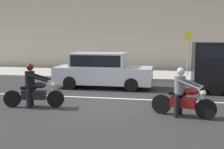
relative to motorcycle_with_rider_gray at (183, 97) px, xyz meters
The scene contains 8 objects.
ground_plane 3.07m from the motorcycle_with_rider_gray, 153.52° to the left, with size 80.00×80.00×0.00m, color #292929.
sidewalk_slab 9.73m from the motorcycle_with_rider_gray, 106.05° to the left, with size 40.00×4.40×0.14m, color #A8A399.
lane_marking_stripe 3.28m from the motorcycle_with_rider_gray, 135.88° to the left, with size 18.00×0.14×0.01m, color silver.
motorcycle_with_rider_gray is the anchor object (origin of this frame).
motorcycle_with_rider_black_leather 5.19m from the motorcycle_with_rider_gray, behind, with size 2.15×0.77×1.57m.
parked_sedan_silver 5.88m from the motorcycle_with_rider_gray, 128.45° to the left, with size 4.73×1.82×1.72m.
street_sign_post 9.39m from the motorcycle_with_rider_gray, 85.61° to the left, with size 0.44×0.08×2.66m.
pedestrian_bystander 9.40m from the motorcycle_with_rider_gray, 75.87° to the left, with size 0.34×0.34×1.74m.
Camera 1 is at (2.19, -10.62, 2.53)m, focal length 46.90 mm.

